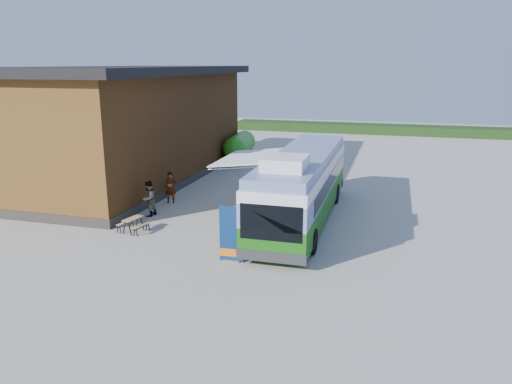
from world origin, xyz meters
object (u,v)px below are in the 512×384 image
(slurry_tanker, at_px, (240,146))
(person_b, at_px, (149,199))
(bus, at_px, (302,184))
(banner, at_px, (231,239))
(person_a, at_px, (171,188))
(picnic_table, at_px, (133,222))

(slurry_tanker, bearing_deg, person_b, -95.96)
(person_b, relative_size, slurry_tanker, 0.31)
(bus, distance_m, banner, 6.29)
(person_b, distance_m, slurry_tanker, 15.51)
(person_a, distance_m, slurry_tanker, 12.90)
(picnic_table, relative_size, person_a, 0.77)
(bus, bearing_deg, person_b, -170.65)
(person_b, bearing_deg, slurry_tanker, -172.30)
(bus, bearing_deg, picnic_table, -152.64)
(bus, xyz_separation_m, person_b, (-7.77, -1.32, -0.99))
(picnic_table, distance_m, person_a, 5.15)
(banner, xyz_separation_m, picnic_table, (-5.60, 2.16, -0.44))
(bus, xyz_separation_m, slurry_tanker, (-7.77, 14.18, -0.63))
(banner, distance_m, person_a, 9.48)
(bus, height_order, banner, bus)
(bus, bearing_deg, slurry_tanker, 118.42)
(person_b, height_order, slurry_tanker, slurry_tanker)
(banner, relative_size, picnic_table, 1.68)
(person_b, bearing_deg, person_a, -172.30)
(banner, height_order, picnic_table, banner)
(picnic_table, height_order, person_b, person_b)
(bus, distance_m, picnic_table, 8.35)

